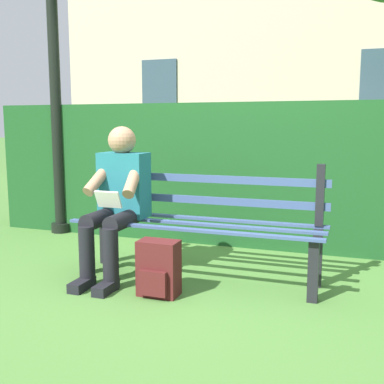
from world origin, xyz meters
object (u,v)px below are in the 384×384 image
at_px(park_bench, 199,222).
at_px(lamp_post, 53,39).
at_px(backpack, 159,269).
at_px(person_seated, 117,198).

relative_size(park_bench, lamp_post, 0.54).
bearing_deg(park_bench, backpack, 72.89).
bearing_deg(backpack, park_bench, -107.11).
relative_size(park_bench, backpack, 4.93).
distance_m(park_bench, backpack, 0.55).
distance_m(backpack, lamp_post, 3.00).
xyz_separation_m(person_seated, lamp_post, (1.34, -1.13, 1.46)).
height_order(backpack, lamp_post, lamp_post).
bearing_deg(backpack, person_seated, -31.79).
relative_size(backpack, lamp_post, 0.11).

